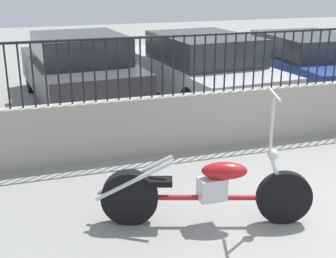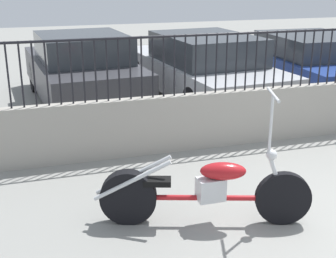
% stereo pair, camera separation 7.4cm
% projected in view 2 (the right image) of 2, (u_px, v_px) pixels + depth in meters
% --- Properties ---
extents(low_wall, '(8.01, 0.18, 0.83)m').
position_uv_depth(low_wall, '(262.00, 115.00, 7.15)').
color(low_wall, '#9E998E').
rests_on(low_wall, ground_plane).
extents(fence_railing, '(8.01, 0.04, 0.85)m').
position_uv_depth(fence_railing, '(266.00, 52.00, 6.84)').
color(fence_railing, black).
rests_on(fence_railing, low_wall).
extents(motorcycle_red, '(2.16, 0.88, 1.40)m').
position_uv_depth(motorcycle_red, '(195.00, 191.00, 4.78)').
color(motorcycle_red, black).
rests_on(motorcycle_red, ground_plane).
extents(car_dark_grey, '(2.07, 4.12, 1.37)m').
position_uv_depth(car_dark_grey, '(82.00, 68.00, 9.20)').
color(car_dark_grey, black).
rests_on(car_dark_grey, ground_plane).
extents(car_silver, '(2.18, 4.68, 1.33)m').
position_uv_depth(car_silver, '(202.00, 67.00, 9.38)').
color(car_silver, black).
rests_on(car_silver, ground_plane).
extents(car_blue, '(2.04, 4.49, 1.24)m').
position_uv_depth(car_blue, '(306.00, 62.00, 10.10)').
color(car_blue, black).
rests_on(car_blue, ground_plane).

